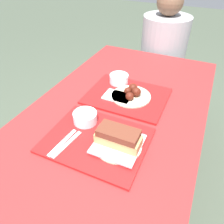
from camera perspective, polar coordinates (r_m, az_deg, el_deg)
The scene contains 14 objects.
ground_plane at distance 1.63m, azimuth 0.26°, elevation -20.89°, with size 12.00×12.00×0.00m, color #424C3D.
picnic_table at distance 1.13m, azimuth 0.34°, elevation -4.15°, with size 0.85×1.61×0.72m.
picnic_bench_far at distance 2.10m, azimuth 11.98°, elevation 7.62°, with size 0.80×0.28×0.43m.
tray_near at distance 0.93m, azimuth -4.04°, elevation -7.32°, with size 0.42×0.34×0.01m.
tray_far at distance 1.20m, azimuth 3.94°, elevation 4.22°, with size 0.42×0.34×0.01m.
bowl_coleslaw_near at distance 1.00m, azimuth -7.03°, elevation -1.25°, with size 0.11×0.11×0.05m.
brisket_sandwich_plate at distance 0.88m, azimuth 1.65°, elevation -7.26°, with size 0.19×0.19×0.09m.
plastic_fork_near at distance 0.93m, azimuth -12.80°, elevation -7.77°, with size 0.03×0.17×0.00m.
plastic_knife_near at distance 0.92m, azimuth -11.67°, elevation -8.21°, with size 0.04×0.17×0.00m.
condiment_packet at distance 0.98m, azimuth -2.40°, elevation -3.97°, with size 0.04×0.03×0.01m.
bowl_coleslaw_far at distance 1.29m, azimuth 1.85°, elevation 8.81°, with size 0.11×0.11×0.05m.
wings_plate_far at distance 1.17m, azimuth 5.19°, elevation 4.80°, with size 0.21×0.21×0.06m.
napkin_far at distance 1.17m, azimuth 1.47°, elevation 4.09°, with size 0.15×0.10×0.01m.
person_seated_across at distance 1.94m, azimuth 13.50°, elevation 16.79°, with size 0.38×0.38×0.72m.
Camera 1 is at (0.34, -0.77, 1.39)m, focal length 35.00 mm.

